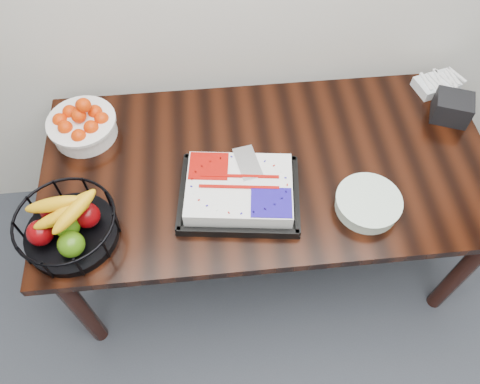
{
  "coord_description": "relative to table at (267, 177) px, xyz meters",
  "views": [
    {
      "loc": [
        -0.22,
        0.89,
        2.24
      ],
      "look_at": [
        -0.13,
        1.83,
        0.83
      ],
      "focal_mm": 35.0,
      "sensor_mm": 36.0,
      "label": 1
    }
  ],
  "objects": [
    {
      "name": "plate_stack",
      "position": [
        0.34,
        -0.24,
        0.12
      ],
      "size": [
        0.24,
        0.24,
        0.06
      ],
      "color": "white",
      "rests_on": "table"
    },
    {
      "name": "tangerine_bowl",
      "position": [
        -0.74,
        0.23,
        0.16
      ],
      "size": [
        0.28,
        0.28,
        0.18
      ],
      "color": "white",
      "rests_on": "table"
    },
    {
      "name": "napkin_box",
      "position": [
        0.8,
        0.18,
        0.14
      ],
      "size": [
        0.19,
        0.17,
        0.11
      ],
      "primitive_type": "cube",
      "rotation": [
        0.0,
        0.0,
        -0.38
      ],
      "color": "black",
      "rests_on": "table"
    },
    {
      "name": "table",
      "position": [
        0.0,
        0.0,
        0.0
      ],
      "size": [
        1.8,
        0.9,
        0.75
      ],
      "color": "black",
      "rests_on": "ground"
    },
    {
      "name": "fruit_basket",
      "position": [
        -0.74,
        -0.25,
        0.16
      ],
      "size": [
        0.35,
        0.35,
        0.19
      ],
      "color": "black",
      "rests_on": "table"
    },
    {
      "name": "fork_bag",
      "position": [
        0.8,
        0.35,
        0.11
      ],
      "size": [
        0.2,
        0.16,
        0.05
      ],
      "color": "silver",
      "rests_on": "table"
    },
    {
      "name": "cake_tray",
      "position": [
        -0.13,
        -0.14,
        0.13
      ],
      "size": [
        0.49,
        0.4,
        0.09
      ],
      "color": "black",
      "rests_on": "table"
    }
  ]
}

